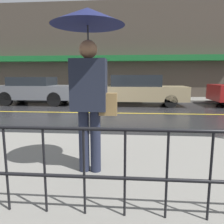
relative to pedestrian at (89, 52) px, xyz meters
name	(u,v)px	position (x,y,z in m)	size (l,w,h in m)	color
ground_plane	(82,113)	(-1.43, 5.75, -1.78)	(80.00, 80.00, 0.00)	#262628
sidewalk_near	(10,162)	(-1.43, 0.37, -1.71)	(28.00, 3.20, 0.14)	gray
sidewalk_far	(99,99)	(-1.43, 10.59, -1.71)	(28.00, 2.11, 0.14)	gray
lane_marking	(82,113)	(-1.43, 5.75, -1.77)	(25.20, 0.12, 0.01)	gold
building_storefront	(101,52)	(-1.43, 11.77, 1.29)	(28.00, 0.85, 6.20)	#4C4238
pedestrian	(89,52)	(0.00, 0.00, 0.00)	(0.96, 0.96, 2.19)	#23283D
car_grey	(36,90)	(-4.44, 8.28, -1.03)	(4.02, 1.82, 1.43)	slate
car_tan	(138,90)	(0.96, 8.28, -1.01)	(4.65, 1.74, 1.53)	tan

